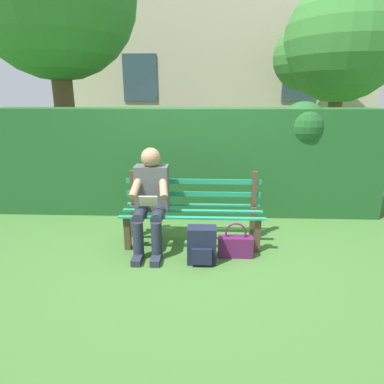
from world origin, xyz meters
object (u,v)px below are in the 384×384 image
backpack (202,245)px  handbag (235,245)px  person_seated (151,197)px  tree_far (336,46)px  park_bench (193,209)px

backpack → handbag: bearing=-157.9°
handbag → backpack: bearing=22.1°
person_seated → tree_far: tree_far is taller
backpack → tree_far: size_ratio=0.10×
handbag → tree_far: 5.50m
handbag → tree_far: tree_far is taller
person_seated → handbag: size_ratio=2.90×
person_seated → backpack: (-0.59, 0.36, -0.41)m
park_bench → backpack: park_bench is taller
person_seated → tree_far: size_ratio=0.29×
park_bench → person_seated: 0.54m
person_seated → handbag: 1.09m
person_seated → backpack: 0.80m
tree_far → backpack: bearing=58.0°
person_seated → backpack: bearing=148.5°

